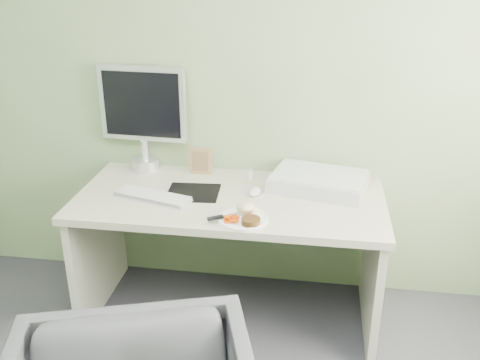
# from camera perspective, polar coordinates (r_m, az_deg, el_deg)

# --- Properties ---
(wall_back) EXTENTS (3.50, 0.00, 3.50)m
(wall_back) POSITION_cam_1_polar(r_m,az_deg,el_deg) (2.95, 0.05, 12.36)
(wall_back) COLOR gray
(wall_back) RESTS_ON floor
(desk) EXTENTS (1.60, 0.75, 0.73)m
(desk) POSITION_cam_1_polar(r_m,az_deg,el_deg) (2.86, -1.07, -5.08)
(desk) COLOR beige
(desk) RESTS_ON floor
(plate) EXTENTS (0.24, 0.24, 0.01)m
(plate) POSITION_cam_1_polar(r_m,az_deg,el_deg) (2.54, 0.33, -4.18)
(plate) COLOR white
(plate) RESTS_ON desk
(steak) EXTENTS (0.10, 0.10, 0.03)m
(steak) POSITION_cam_1_polar(r_m,az_deg,el_deg) (2.47, 1.17, -4.41)
(steak) COLOR black
(steak) RESTS_ON plate
(potato_pile) EXTENTS (0.12, 0.10, 0.06)m
(potato_pile) POSITION_cam_1_polar(r_m,az_deg,el_deg) (2.56, 0.98, -3.09)
(potato_pile) COLOR #A48650
(potato_pile) RESTS_ON plate
(carrot_heap) EXTENTS (0.08, 0.07, 0.04)m
(carrot_heap) POSITION_cam_1_polar(r_m,az_deg,el_deg) (2.49, -0.98, -4.04)
(carrot_heap) COLOR #E24504
(carrot_heap) RESTS_ON plate
(steak_knife) EXTENTS (0.18, 0.12, 0.01)m
(steak_knife) POSITION_cam_1_polar(r_m,az_deg,el_deg) (2.52, -1.95, -3.92)
(steak_knife) COLOR silver
(steak_knife) RESTS_ON plate
(mousepad) EXTENTS (0.29, 0.26, 0.00)m
(mousepad) POSITION_cam_1_polar(r_m,az_deg,el_deg) (2.83, -5.02, -1.32)
(mousepad) COLOR black
(mousepad) RESTS_ON desk
(keyboard) EXTENTS (0.41, 0.22, 0.02)m
(keyboard) POSITION_cam_1_polar(r_m,az_deg,el_deg) (2.79, -9.28, -1.70)
(keyboard) COLOR white
(keyboard) RESTS_ON desk
(computer_mouse) EXTENTS (0.06, 0.11, 0.04)m
(computer_mouse) POSITION_cam_1_polar(r_m,az_deg,el_deg) (2.79, 1.60, -1.25)
(computer_mouse) COLOR white
(computer_mouse) RESTS_ON desk
(photo_frame) EXTENTS (0.13, 0.02, 0.16)m
(photo_frame) POSITION_cam_1_polar(r_m,az_deg,el_deg) (3.04, -4.26, 2.04)
(photo_frame) COLOR #9A7647
(photo_frame) RESTS_ON desk
(eyedrop_bottle) EXTENTS (0.03, 0.03, 0.08)m
(eyedrop_bottle) POSITION_cam_1_polar(r_m,az_deg,el_deg) (2.97, 1.11, 0.60)
(eyedrop_bottle) COLOR white
(eyedrop_bottle) RESTS_ON desk
(scanner) EXTENTS (0.56, 0.43, 0.08)m
(scanner) POSITION_cam_1_polar(r_m,az_deg,el_deg) (2.89, 8.37, -0.21)
(scanner) COLOR #ADAEB4
(scanner) RESTS_ON desk
(monitor) EXTENTS (0.50, 0.16, 0.60)m
(monitor) POSITION_cam_1_polar(r_m,az_deg,el_deg) (3.08, -10.32, 7.08)
(monitor) COLOR silver
(monitor) RESTS_ON desk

